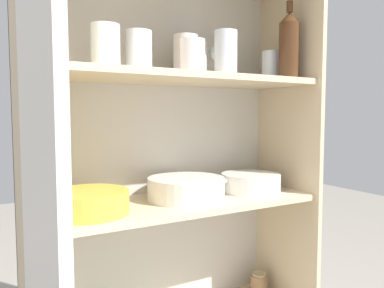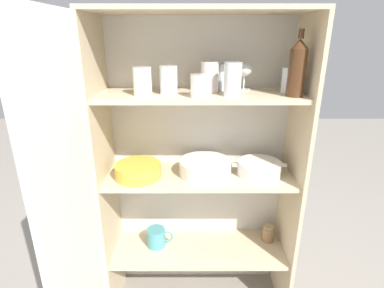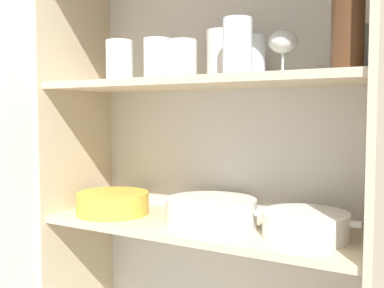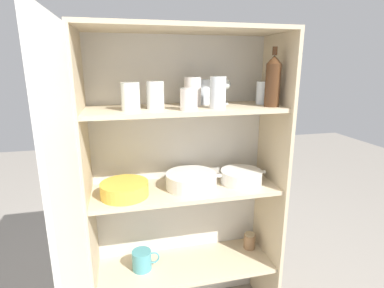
# 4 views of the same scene
# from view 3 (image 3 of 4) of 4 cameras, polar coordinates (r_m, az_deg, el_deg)

# --- Properties ---
(cupboard_back_panel) EXTENTS (0.94, 0.02, 1.50)m
(cupboard_back_panel) POSITION_cam_3_polar(r_m,az_deg,el_deg) (1.42, 4.49, -9.53)
(cupboard_back_panel) COLOR silver
(cupboard_back_panel) RESTS_ON ground_plane
(cupboard_side_left) EXTENTS (0.02, 0.34, 1.50)m
(cupboard_side_left) POSITION_cam_3_polar(r_m,az_deg,el_deg) (1.54, -14.05, -8.54)
(cupboard_side_left) COLOR #CCB793
(cupboard_side_left) RESTS_ON ground_plane
(cupboard_side_right) EXTENTS (0.02, 0.34, 1.50)m
(cupboard_side_right) POSITION_cam_3_polar(r_m,az_deg,el_deg) (1.14, 22.64, -13.17)
(cupboard_side_right) COLOR #CCB793
(cupboard_side_right) RESTS_ON ground_plane
(shelf_board_middle) EXTENTS (0.90, 0.31, 0.02)m
(shelf_board_middle) POSITION_cam_3_polar(r_m,az_deg,el_deg) (1.28, 1.33, -10.48)
(shelf_board_middle) COLOR beige
(shelf_board_upper) EXTENTS (0.90, 0.31, 0.02)m
(shelf_board_upper) POSITION_cam_3_polar(r_m,az_deg,el_deg) (1.24, 1.36, 7.71)
(shelf_board_upper) COLOR beige
(tumbler_glass_0) EXTENTS (0.08, 0.08, 0.12)m
(tumbler_glass_0) POSITION_cam_3_polar(r_m,az_deg,el_deg) (1.34, -9.19, 10.34)
(tumbler_glass_0) COLOR white
(tumbler_glass_0) RESTS_ON shelf_board_upper
(tumbler_glass_1) EXTENTS (0.07, 0.07, 0.09)m
(tumbler_glass_1) POSITION_cam_3_polar(r_m,az_deg,el_deg) (1.16, -1.28, 10.78)
(tumbler_glass_1) COLOR silver
(tumbler_glass_1) RESTS_ON shelf_board_upper
(tumbler_glass_2) EXTENTS (0.08, 0.08, 0.12)m
(tumbler_glass_2) POSITION_cam_3_polar(r_m,az_deg,el_deg) (1.27, 7.57, 10.77)
(tumbler_glass_2) COLOR white
(tumbler_glass_2) RESTS_ON shelf_board_upper
(tumbler_glass_3) EXTENTS (0.07, 0.07, 0.11)m
(tumbler_glass_3) POSITION_cam_3_polar(r_m,az_deg,el_deg) (1.13, 20.25, 11.13)
(tumbler_glass_3) COLOR white
(tumbler_glass_3) RESTS_ON shelf_board_upper
(tumbler_glass_4) EXTENTS (0.08, 0.08, 0.12)m
(tumbler_glass_4) POSITION_cam_3_polar(r_m,az_deg,el_deg) (1.30, -4.45, 10.60)
(tumbler_glass_4) COLOR white
(tumbler_glass_4) RESTS_ON shelf_board_upper
(tumbler_glass_5) EXTENTS (0.08, 0.08, 0.13)m
(tumbler_glass_5) POSITION_cam_3_polar(r_m,az_deg,el_deg) (1.25, 3.72, 11.20)
(tumbler_glass_5) COLOR silver
(tumbler_glass_5) RESTS_ON shelf_board_upper
(tumbler_glass_6) EXTENTS (0.07, 0.07, 0.14)m
(tumbler_glass_6) POSITION_cam_3_polar(r_m,az_deg,el_deg) (1.13, 5.77, 12.14)
(tumbler_glass_6) COLOR white
(tumbler_glass_6) RESTS_ON shelf_board_upper
(wine_glass_0) EXTENTS (0.08, 0.08, 0.13)m
(wine_glass_0) POSITION_cam_3_polar(r_m,az_deg,el_deg) (1.23, 11.48, 12.38)
(wine_glass_0) COLOR white
(wine_glass_0) RESTS_ON shelf_board_upper
(wine_bottle) EXTENTS (0.07, 0.07, 0.27)m
(wine_bottle) POSITION_cam_3_polar(r_m,az_deg,el_deg) (1.05, 19.20, 15.15)
(wine_bottle) COLOR #4C2D19
(wine_bottle) RESTS_ON shelf_board_upper
(plate_stack_white) EXTENTS (0.25, 0.25, 0.07)m
(plate_stack_white) POSITION_cam_3_polar(r_m,az_deg,el_deg) (1.25, 2.44, -8.57)
(plate_stack_white) COLOR silver
(plate_stack_white) RESTS_ON shelf_board_middle
(mixing_bowl_large) EXTENTS (0.22, 0.22, 0.07)m
(mixing_bowl_large) POSITION_cam_3_polar(r_m,az_deg,el_deg) (1.40, -10.03, -7.27)
(mixing_bowl_large) COLOR gold
(mixing_bowl_large) RESTS_ON shelf_board_middle
(casserole_dish) EXTENTS (0.26, 0.21, 0.07)m
(casserole_dish) POSITION_cam_3_polar(r_m,az_deg,el_deg) (1.16, 14.24, -9.91)
(casserole_dish) COLOR white
(casserole_dish) RESTS_ON shelf_board_middle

